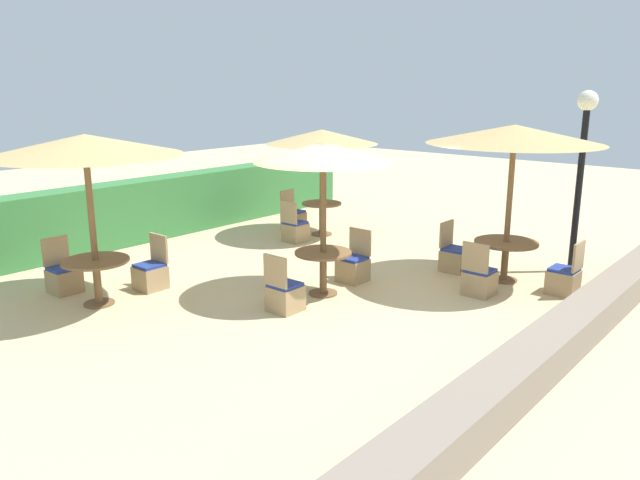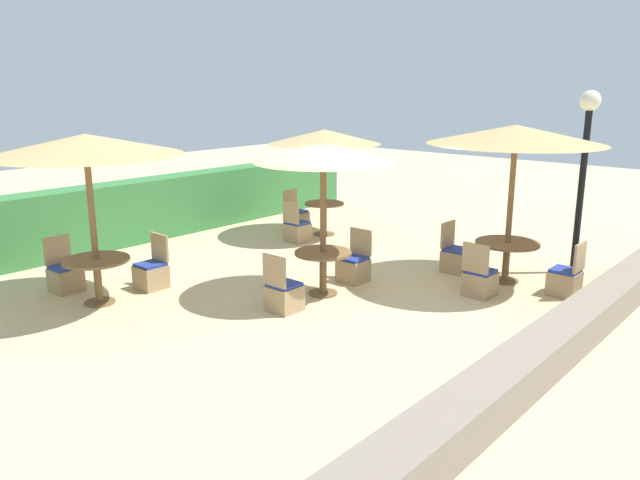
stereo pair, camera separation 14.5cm
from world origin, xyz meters
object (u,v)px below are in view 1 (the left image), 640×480
parasol_back_left (85,146)px  patio_chair_back_right_west (295,230)px  patio_chair_back_right_north (293,218)px  patio_chair_front_right_west (479,280)px  round_table_front_right (506,249)px  patio_chair_front_right_north (454,257)px  patio_chair_back_left_north (64,277)px  parasol_back_right (322,137)px  round_table_back_right (322,211)px  parasol_front_right (514,135)px  round_table_center (323,262)px  round_table_back_left (96,270)px  patio_chair_center_east (353,267)px  parasol_center (323,153)px  patio_chair_center_west (284,295)px  patio_chair_back_left_east (151,274)px  lamp_post (583,145)px  patio_chair_front_right_south (564,279)px

parasol_back_left → patio_chair_back_right_west: bearing=4.0°
patio_chair_back_right_north → patio_chair_front_right_west: bearing=74.4°
round_table_front_right → patio_chair_front_right_north: 1.02m
patio_chair_back_left_north → patio_chair_back_right_north: (5.97, 0.24, 0.00)m
parasol_back_right → patio_chair_front_right_west: (-1.56, -4.74, -1.99)m
parasol_back_left → round_table_back_right: bearing=3.0°
parasol_front_right → round_table_center: size_ratio=3.15×
parasol_front_right → round_table_back_left: bearing=140.5°
parasol_front_right → round_table_front_right: bearing=0.0°
patio_chair_back_left_north → round_table_center: 4.39m
round_table_back_right → parasol_front_right: parasol_front_right is taller
parasol_back_left → round_table_center: bearing=-41.8°
patio_chair_front_right_north → patio_chair_center_east: (-1.71, 1.08, 0.00)m
parasol_back_right → patio_chair_front_right_west: parasol_back_right is taller
round_table_back_right → patio_chair_front_right_north: patio_chair_front_right_north is taller
patio_chair_front_right_west → patio_chair_center_east: size_ratio=1.00×
round_table_center → round_table_back_right: bearing=40.4°
patio_chair_back_left_north → parasol_center: 4.86m
round_table_front_right → patio_chair_front_right_north: size_ratio=1.20×
round_table_back_left → patio_chair_center_west: bearing=-55.4°
round_table_back_right → patio_chair_front_right_north: size_ratio=0.98×
patio_chair_front_right_west → parasol_center: size_ratio=0.37×
round_table_back_left → parasol_back_right: bearing=3.0°
parasol_front_right → patio_chair_back_left_east: bearing=134.5°
patio_chair_front_right_north → parasol_back_right: bearing=-98.9°
parasol_back_right → patio_chair_back_right_west: 2.18m
patio_chair_back_left_east → patio_chair_back_right_north: bearing=-76.1°
patio_chair_front_right_north → patio_chair_center_west: (-3.61, 0.98, 0.00)m
parasol_back_right → round_table_back_right: 1.69m
lamp_post → parasol_back_left: (-6.71, 5.13, 0.18)m
round_table_back_right → patio_chair_front_right_south: (-0.58, -5.80, -0.30)m
parasol_front_right → parasol_back_right: bearing=83.4°
lamp_post → patio_chair_center_east: lamp_post is taller
round_table_center → patio_chair_center_west: bearing=-176.9°
parasol_center → patio_chair_front_right_north: bearing=-21.6°
round_table_back_right → patio_chair_back_right_west: size_ratio=0.98×
lamp_post → parasol_back_right: lamp_post is taller
patio_chair_center_east → round_table_back_right: bearing=-40.7°
patio_chair_back_left_north → round_table_back_right: size_ratio=1.02×
round_table_center → patio_chair_center_west: (-1.00, -0.05, -0.29)m
round_table_back_right → parasol_center: (-3.20, -2.73, 1.80)m
parasol_center → round_table_center: (0.00, -0.00, -1.80)m
round_table_center → lamp_post: bearing=-34.1°
round_table_front_right → patio_chair_center_west: patio_chair_center_west is taller
patio_chair_front_right_north → patio_chair_center_west: bearing=-15.1°
parasol_back_left → patio_chair_back_right_west: (5.02, 0.35, -2.27)m
parasol_back_right → parasol_back_left: bearing=-177.0°
parasol_back_right → parasol_front_right: size_ratio=0.85×
lamp_post → patio_chair_back_left_east: size_ratio=3.57×
parasol_back_left → patio_chair_front_right_north: parasol_back_left is taller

